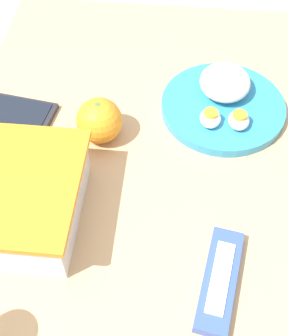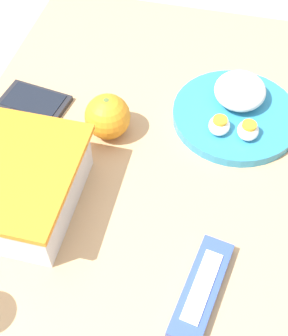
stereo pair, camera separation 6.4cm
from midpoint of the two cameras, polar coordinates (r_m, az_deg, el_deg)
The scene contains 6 objects.
table at distance 0.84m, azimuth 1.51°, elevation -8.01°, with size 1.10×0.68×0.71m.
food_container at distance 0.74m, azimuth -12.00°, elevation -2.47°, with size 0.22×0.17×0.09m.
orange_fruit at distance 0.82m, azimuth -2.23°, elevation 6.17°, with size 0.08×0.08×0.08m.
rice_plate at distance 0.88m, azimuth 13.29°, elevation 6.95°, with size 0.23×0.23×0.06m.
candy_bar at distance 0.68m, azimuth 9.79°, elevation -14.49°, with size 0.16×0.07×0.02m.
cell_phone at distance 0.91m, azimuth -11.31°, elevation 7.79°, with size 0.09×0.14×0.01m.
Camera 2 is at (-0.40, -0.11, 1.34)m, focal length 50.00 mm.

